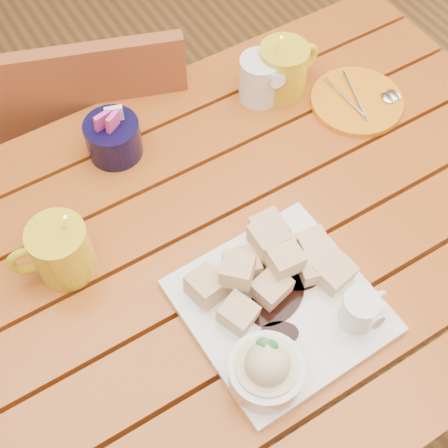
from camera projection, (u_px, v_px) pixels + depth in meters
ground at (230, 393)px, 1.63m from camera, size 5.00×5.00×0.00m
table at (233, 277)px, 1.09m from camera, size 1.20×0.79×0.75m
dessert_plate at (279, 309)px, 0.90m from camera, size 0.27×0.27×0.11m
coffee_mug_left at (60, 251)px, 0.93m from camera, size 0.13×0.09×0.15m
coffee_mug_right at (284, 69)px, 1.14m from camera, size 0.13×0.09×0.15m
cream_pitcher at (261, 78)px, 1.14m from camera, size 0.11×0.09×0.09m
sugar_caddy at (113, 138)px, 1.07m from camera, size 0.10×0.10×0.10m
orange_saucer at (358, 101)px, 1.16m from camera, size 0.17×0.17×0.02m
chair_far at (97, 148)px, 1.45m from camera, size 0.53×0.53×0.87m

